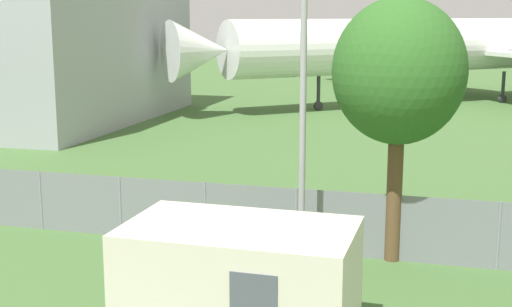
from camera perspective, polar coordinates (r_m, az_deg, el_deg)
name	(u,v)px	position (r m, az deg, el deg)	size (l,w,h in m)	color
perimeter_fence	(205,213)	(19.61, -4.08, -4.79)	(56.07, 0.07, 1.74)	gray
airplane	(469,45)	(54.05, 16.68, 8.32)	(36.45, 32.08, 11.40)	white
portable_cabin	(240,285)	(13.75, -1.30, -10.49)	(4.34, 2.64, 2.36)	beige
tree_left_of_cabin	(399,73)	(17.91, 11.36, 6.34)	(3.29, 3.29, 6.66)	brown
light_mast	(304,51)	(17.02, 3.83, 8.15)	(0.44, 0.44, 8.93)	#99999E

